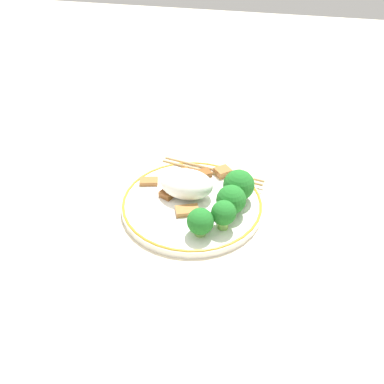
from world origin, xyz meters
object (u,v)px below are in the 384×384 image
at_px(broccoli_back_center, 224,214).
at_px(chopsticks, 212,171).
at_px(broccoli_mid_left, 239,185).
at_px(plate, 192,203).
at_px(broccoli_back_left, 200,222).
at_px(broccoli_back_right, 231,200).

relative_size(broccoli_back_center, chopsticks, 0.25).
bearing_deg(broccoli_back_center, broccoli_mid_left, 81.53).
bearing_deg(plate, broccoli_back_left, -66.40).
bearing_deg(broccoli_back_center, broccoli_back_left, -143.81).
height_order(broccoli_back_right, broccoli_mid_left, broccoli_mid_left).
bearing_deg(chopsticks, broccoli_mid_left, -49.07).
bearing_deg(broccoli_back_right, broccoli_back_left, -121.12).
distance_m(broccoli_back_center, broccoli_mid_left, 0.08).
bearing_deg(chopsticks, broccoli_back_left, -83.87).
bearing_deg(broccoli_back_left, broccoli_back_right, 58.88).
relative_size(broccoli_back_center, broccoli_back_right, 0.96).
relative_size(plate, broccoli_back_right, 4.63).
height_order(broccoli_back_center, broccoli_mid_left, broccoli_mid_left).
bearing_deg(broccoli_back_left, chopsticks, 96.13).
xyz_separation_m(broccoli_back_right, broccoli_mid_left, (0.01, 0.04, 0.00)).
height_order(plate, broccoli_back_left, broccoli_back_left).
relative_size(broccoli_mid_left, chopsticks, 0.28).
xyz_separation_m(plate, chopsticks, (0.01, 0.10, 0.01)).
relative_size(broccoli_back_center, broccoli_mid_left, 0.88).
bearing_deg(broccoli_mid_left, broccoli_back_center, -98.47).
bearing_deg(broccoli_back_left, broccoli_mid_left, 66.71).
bearing_deg(broccoli_back_center, plate, 140.98).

